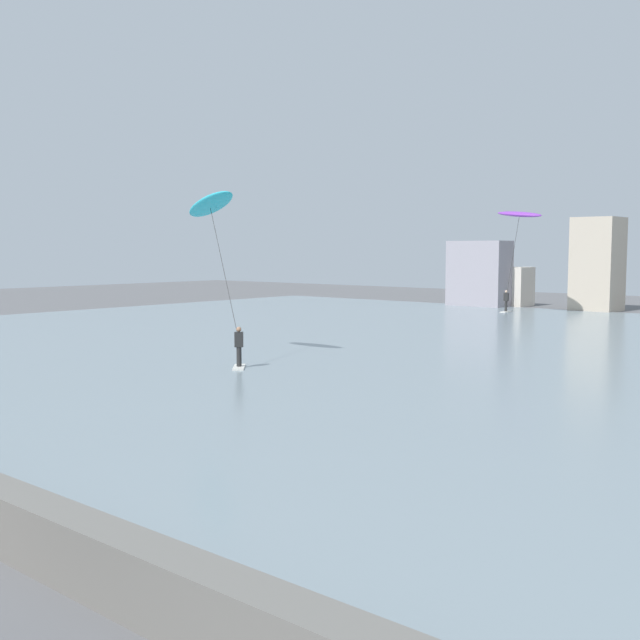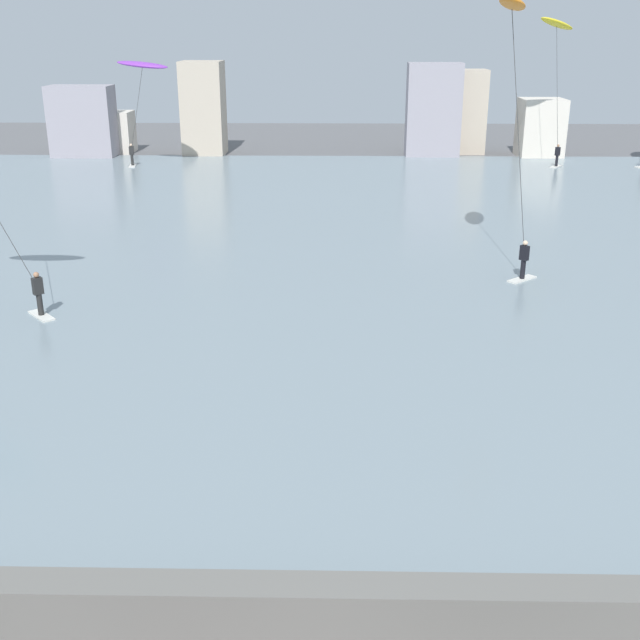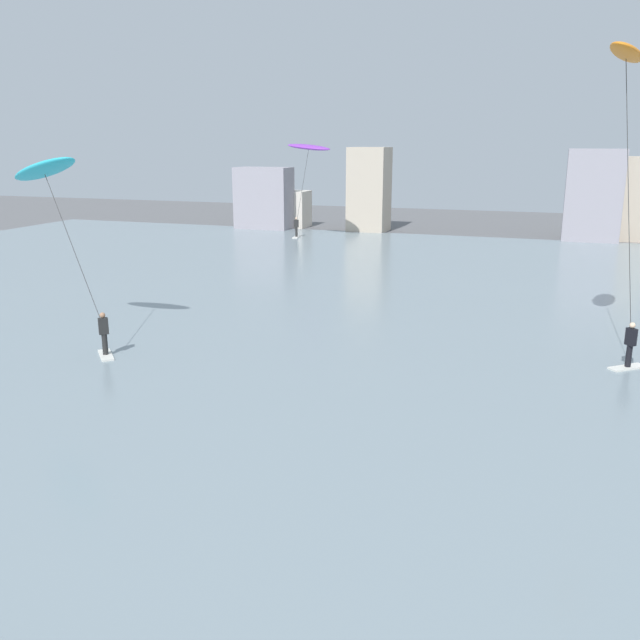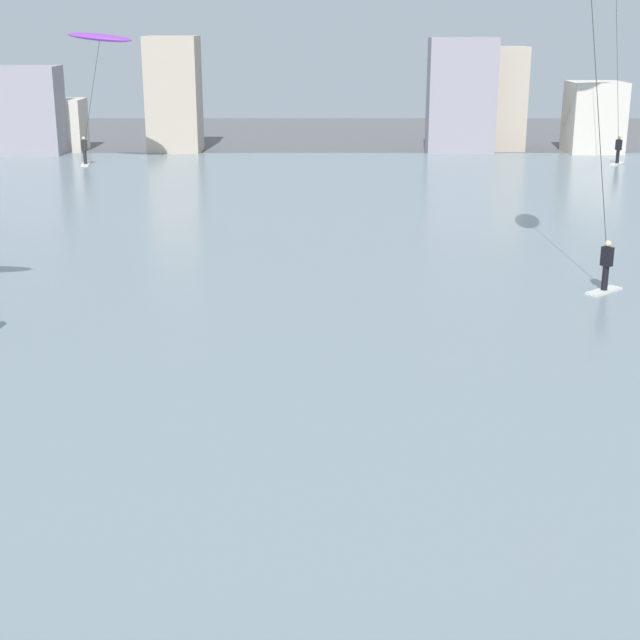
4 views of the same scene
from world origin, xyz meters
TOP-DOWN VIEW (x-y plane):
  - water_bay at (0.00, 30.28)m, footprint 84.00×52.00m
  - far_shore_buildings at (-2.03, 57.33)m, footprint 40.60×5.58m
  - kitesurfer_purple at (-13.97, 49.62)m, footprint 3.92×3.17m
  - kitesurfer_yellow at (14.85, 50.46)m, footprint 3.44×3.00m

SIDE VIEW (x-z plane):
  - water_bay at x=0.00m, z-range 0.00..0.10m
  - far_shore_buildings at x=-2.03m, z-range -0.70..6.60m
  - kitesurfer_purple at x=-13.97m, z-range 3.06..10.71m
  - kitesurfer_yellow at x=14.85m, z-range 3.94..14.44m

